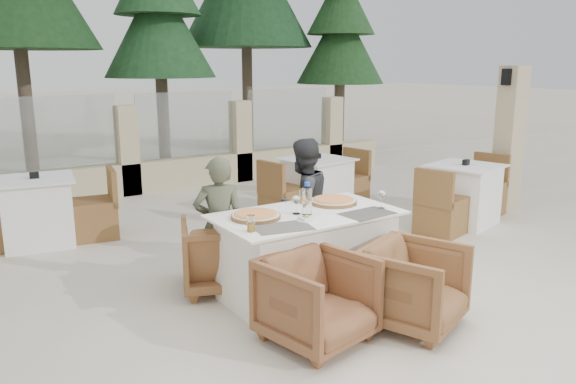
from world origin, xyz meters
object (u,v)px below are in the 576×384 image
bg_table_b (317,186)px  pizza_right (333,201)px  dining_table (307,256)px  diner_left (219,225)px  armchair_near_left (317,300)px  wine_glass_corner (381,198)px  beer_glass_right (303,196)px  beer_glass_left (251,223)px  bg_table_a (38,211)px  armchair_near_right (414,286)px  bg_table_c (464,194)px  armchair_far_right (289,239)px  armchair_far_left (221,254)px  water_bottle (307,199)px  wine_glass_centre (296,204)px  diner_right (303,204)px  pizza_left (256,215)px  olive_dish (306,218)px

bg_table_b → pizza_right: bearing=-132.1°
dining_table → diner_left: (-0.58, 0.54, 0.24)m
armchair_near_left → diner_left: size_ratio=0.59×
wine_glass_corner → beer_glass_right: size_ratio=1.40×
beer_glass_left → bg_table_a: 3.30m
armchair_near_right → bg_table_b: 3.44m
pizza_right → bg_table_c: 2.75m
dining_table → wine_glass_corner: wine_glass_corner is taller
beer_glass_left → armchair_far_right: bearing=44.6°
bg_table_c → diner_left: bearing=169.5°
dining_table → beer_glass_left: bearing=-162.7°
armchair_far_left → diner_left: 0.30m
wine_glass_corner → armchair_near_left: size_ratio=0.25×
water_bottle → armchair_near_right: (0.41, -0.88, -0.58)m
wine_glass_centre → armchair_near_right: size_ratio=0.25×
diner_left → diner_right: bearing=-154.7°
beer_glass_left → armchair_far_left: (0.12, 0.79, -0.51)m
beer_glass_left → bg_table_c: 3.87m
water_bottle → beer_glass_left: bearing=-165.3°
dining_table → diner_right: size_ratio=1.21×
beer_glass_left → bg_table_a: bearing=108.7°
wine_glass_centre → pizza_right: bearing=13.6°
dining_table → diner_left: diner_left is taller
wine_glass_centre → wine_glass_corner: 0.78m
dining_table → bg_table_c: 3.15m
armchair_near_left → diner_right: bearing=47.8°
pizza_left → olive_dish: (0.31, -0.29, -0.01)m
wine_glass_centre → beer_glass_left: 0.62m
dining_table → diner_left: bearing=137.1°
dining_table → armchair_far_left: 0.80m
pizza_right → armchair_near_right: pizza_right is taller
dining_table → bg_table_a: size_ratio=0.98×
water_bottle → olive_dish: bearing=-127.8°
water_bottle → wine_glass_corner: bearing=-15.5°
armchair_near_right → bg_table_a: 4.35m
armchair_near_right → bg_table_c: size_ratio=0.44×
armchair_far_right → diner_left: 0.95m
diner_left → bg_table_b: 2.89m
beer_glass_left → armchair_far_right: (0.96, 0.94, -0.55)m
beer_glass_right → armchair_near_right: bearing=-79.9°
pizza_left → wine_glass_corner: wine_glass_corner is taller
armchair_near_left → diner_left: bearing=86.3°
armchair_far_left → bg_table_b: bg_table_b is taller
bg_table_b → wine_glass_corner: bearing=-123.4°
water_bottle → bg_table_a: bearing=120.0°
armchair_near_left → armchair_far_right: bearing=52.7°
wine_glass_centre → armchair_near_right: (0.48, -0.94, -0.53)m
water_bottle → olive_dish: water_bottle is taller
armchair_near_right → diner_left: diner_left is taller
armchair_far_left → bg_table_a: size_ratio=0.44×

